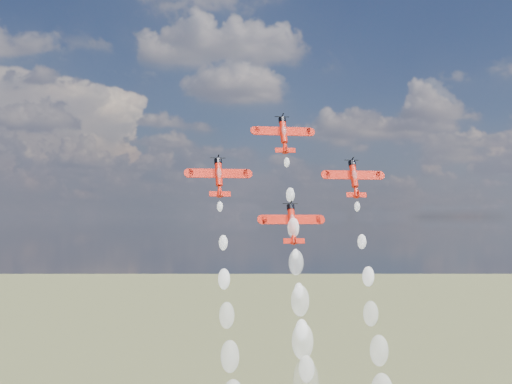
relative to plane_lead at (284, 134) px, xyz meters
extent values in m
cylinder|color=red|center=(0.00, 0.18, 0.44)|extent=(1.25, 2.84, 4.78)
cylinder|color=black|center=(0.00, 1.08, 2.77)|extent=(1.43, 1.65, 1.35)
cube|color=red|center=(0.00, 0.56, 0.58)|extent=(10.89, 0.83, 1.74)
cube|color=white|center=(-2.94, 0.66, 0.54)|extent=(4.28, 0.20, 0.47)
cube|color=white|center=(2.94, 0.66, 0.54)|extent=(4.28, 0.20, 0.47)
cube|color=red|center=(0.00, -1.40, -3.25)|extent=(3.93, 0.45, 0.95)
cube|color=red|center=(0.00, -2.09, -3.18)|extent=(0.12, 1.83, 1.63)
ellipsoid|color=silver|center=(0.00, -0.31, 0.54)|extent=(0.98, 1.61, 2.38)
cone|color=red|center=(0.00, -1.06, -2.62)|extent=(1.25, 2.00, 2.61)
cylinder|color=red|center=(-12.94, -3.09, -8.01)|extent=(1.25, 2.84, 4.78)
cylinder|color=black|center=(-12.94, -2.19, -5.67)|extent=(1.43, 1.65, 1.35)
cube|color=red|center=(-12.94, -2.70, -7.87)|extent=(10.89, 0.83, 1.74)
cube|color=white|center=(-15.88, -2.60, -7.91)|extent=(4.28, 0.20, 0.47)
cube|color=white|center=(-9.99, -2.60, -7.91)|extent=(4.28, 0.20, 0.47)
cube|color=red|center=(-12.94, -4.66, -11.70)|extent=(3.93, 0.45, 0.95)
cube|color=red|center=(-12.94, -5.35, -11.63)|extent=(0.12, 1.83, 1.63)
ellipsoid|color=silver|center=(-12.94, -3.58, -7.91)|extent=(0.98, 1.61, 2.38)
cone|color=red|center=(-12.94, -4.32, -11.07)|extent=(1.25, 2.00, 2.61)
cylinder|color=red|center=(12.94, -3.09, -8.01)|extent=(1.25, 2.84, 4.78)
cylinder|color=black|center=(12.94, -2.19, -5.67)|extent=(1.43, 1.65, 1.35)
cube|color=red|center=(12.94, -2.70, -7.87)|extent=(10.89, 0.83, 1.74)
cube|color=white|center=(9.99, -2.60, -7.91)|extent=(4.28, 0.20, 0.47)
cube|color=white|center=(15.88, -2.60, -7.91)|extent=(4.28, 0.20, 0.47)
cube|color=red|center=(12.94, -4.66, -11.70)|extent=(3.93, 0.45, 0.95)
cube|color=red|center=(12.94, -5.35, -11.63)|extent=(0.12, 1.83, 1.63)
ellipsoid|color=silver|center=(12.94, -3.58, -7.91)|extent=(0.98, 1.61, 2.38)
cone|color=red|center=(12.94, -4.32, -11.07)|extent=(1.25, 2.00, 2.61)
cylinder|color=red|center=(0.00, -6.36, -16.45)|extent=(1.25, 2.84, 4.78)
cylinder|color=black|center=(0.00, -5.45, -14.12)|extent=(1.43, 1.65, 1.35)
cube|color=red|center=(0.00, -5.97, -16.32)|extent=(10.89, 0.83, 1.74)
cube|color=white|center=(-2.94, -5.87, -16.35)|extent=(4.28, 0.20, 0.47)
cube|color=white|center=(2.94, -5.87, -16.35)|extent=(4.28, 0.20, 0.47)
cube|color=red|center=(0.00, -7.93, -20.15)|extent=(3.93, 0.45, 0.95)
cube|color=red|center=(0.00, -8.62, -20.07)|extent=(0.12, 1.83, 1.63)
ellipsoid|color=silver|center=(0.00, -6.85, -16.36)|extent=(0.98, 1.61, 2.38)
cone|color=red|center=(0.00, -7.59, -19.52)|extent=(1.25, 2.00, 2.61)
sphere|color=white|center=(0.10, -2.15, -5.59)|extent=(1.05, 1.05, 1.05)
sphere|color=white|center=(0.14, -4.69, -11.80)|extent=(1.56, 1.56, 1.56)
sphere|color=white|center=(0.13, -6.92, -17.80)|extent=(2.08, 2.08, 2.08)
sphere|color=white|center=(0.06, -9.09, -23.94)|extent=(2.59, 2.59, 2.59)
sphere|color=white|center=(-0.01, -12.10, -30.34)|extent=(3.10, 3.10, 3.10)
sphere|color=white|center=(-0.21, -14.38, -36.89)|extent=(3.61, 3.61, 3.61)
sphere|color=white|center=(-0.38, -17.05, -42.80)|extent=(4.12, 4.12, 4.12)
sphere|color=white|center=(-13.05, -5.38, -14.00)|extent=(1.05, 1.05, 1.05)
sphere|color=white|center=(-12.79, -7.79, -20.37)|extent=(1.56, 1.56, 1.56)
sphere|color=white|center=(-13.00, -10.11, -26.53)|extent=(2.08, 2.08, 2.08)
sphere|color=white|center=(-12.94, -12.81, -32.38)|extent=(2.59, 2.59, 2.59)
sphere|color=white|center=(-12.71, -14.71, -38.90)|extent=(3.10, 3.10, 3.10)
sphere|color=white|center=(12.82, -5.30, -13.92)|extent=(1.05, 1.05, 1.05)
sphere|color=white|center=(12.87, -7.64, -20.37)|extent=(1.56, 1.56, 1.56)
sphere|color=white|center=(13.18, -10.04, -26.53)|extent=(2.08, 2.08, 2.08)
sphere|color=white|center=(12.76, -12.32, -32.85)|extent=(2.59, 2.59, 2.59)
sphere|color=white|center=(13.20, -15.09, -38.80)|extent=(3.10, 3.10, 3.10)
sphere|color=white|center=(0.06, -8.71, -22.45)|extent=(1.05, 1.05, 1.05)
sphere|color=white|center=(0.04, -11.06, -28.67)|extent=(1.56, 1.56, 1.56)
sphere|color=white|center=(-0.14, -13.62, -35.08)|extent=(2.08, 2.08, 2.08)
sphere|color=white|center=(0.01, -16.12, -41.18)|extent=(2.59, 2.59, 2.59)
camera|label=1|loc=(-31.73, -131.71, -15.83)|focal=50.00mm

